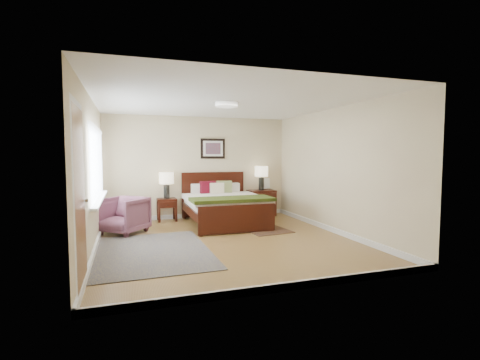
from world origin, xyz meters
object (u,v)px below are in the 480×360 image
(armchair, at_px, (123,215))
(rug_persian, at_px, (152,251))
(lamp_left, at_px, (166,180))
(lamp_right, at_px, (261,173))
(nightstand_left, at_px, (167,204))
(bed, at_px, (224,201))
(nightstand_right, at_px, (261,200))

(armchair, height_order, rug_persian, armchair)
(armchair, relative_size, rug_persian, 0.32)
(lamp_left, height_order, lamp_right, lamp_right)
(rug_persian, bearing_deg, nightstand_left, 77.61)
(lamp_right, bearing_deg, nightstand_left, -179.53)
(bed, bearing_deg, nightstand_right, 32.14)
(bed, distance_m, lamp_right, 1.57)
(bed, distance_m, rug_persian, 2.55)
(nightstand_left, xyz_separation_m, armchair, (-0.97, -1.06, -0.05))
(rug_persian, bearing_deg, nightstand_right, 40.56)
(nightstand_right, height_order, lamp_right, lamp_right)
(rug_persian, bearing_deg, bed, 46.04)
(lamp_left, bearing_deg, nightstand_right, -0.33)
(armchair, xyz_separation_m, rug_persian, (0.45, -1.54, -0.36))
(nightstand_left, height_order, nightstand_right, nightstand_right)
(bed, xyz_separation_m, nightstand_right, (1.23, 0.77, -0.12))
(lamp_left, distance_m, lamp_right, 2.41)
(bed, relative_size, lamp_left, 3.39)
(armchair, bearing_deg, bed, 47.53)
(lamp_right, xyz_separation_m, armchair, (-3.38, -1.07, -0.72))
(armchair, bearing_deg, lamp_right, 57.53)
(nightstand_right, bearing_deg, lamp_left, 179.67)
(bed, xyz_separation_m, rug_persian, (-1.70, -1.83, -0.51))
(nightstand_left, distance_m, lamp_left, 0.55)
(nightstand_left, xyz_separation_m, nightstand_right, (2.41, 0.01, -0.02))
(bed, height_order, lamp_right, lamp_right)
(lamp_right, bearing_deg, nightstand_right, -90.00)
(lamp_right, bearing_deg, lamp_left, 180.00)
(bed, height_order, rug_persian, bed)
(nightstand_right, relative_size, armchair, 0.83)
(nightstand_left, relative_size, nightstand_right, 0.80)
(nightstand_right, xyz_separation_m, armchair, (-3.38, -1.06, -0.03))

